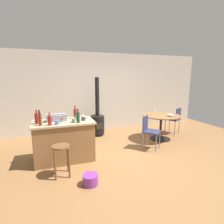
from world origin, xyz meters
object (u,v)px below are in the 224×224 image
bottle_1 (50,120)px  cup_1 (84,119)px  folding_chair_near (175,118)px  cup_2 (74,120)px  toolbox (57,118)px  cup_4 (77,118)px  dining_table (161,121)px  kitchen_island (64,141)px  bottle_5 (40,120)px  wine_glass (154,111)px  bottle_0 (78,117)px  bottle_4 (37,118)px  serving_bowl (170,115)px  plastic_bucket (90,180)px  cup_3 (57,122)px  wooden_stool (61,154)px  bottle_2 (75,114)px  cup_0 (83,117)px  bottle_3 (39,117)px  wood_stove (98,121)px  folding_chair_far (149,129)px

bottle_1 → cup_1: bottle_1 is taller
folding_chair_near → cup_2: cup_2 is taller
toolbox → cup_4: (0.44, -0.05, -0.03)m
dining_table → bottle_1: 3.28m
kitchen_island → cup_4: 0.59m
folding_chair_near → bottle_5: (-4.13, -0.99, 0.50)m
cup_4 → wine_glass: 2.55m
kitchen_island → bottle_0: bearing=-39.4°
bottle_4 → serving_bowl: bottle_4 is taller
bottle_0 → cup_2: 0.16m
serving_bowl → plastic_bucket: bearing=-152.6°
folding_chair_near → cup_3: (-3.80, -1.01, 0.42)m
bottle_1 → bottle_5: 0.18m
bottle_4 → dining_table: bearing=8.3°
wooden_stool → folding_chair_near: bearing=21.5°
bottle_0 → bottle_2: (0.00, 0.42, 0.00)m
folding_chair_near → toolbox: (-3.80, -0.70, 0.46)m
bottle_1 → plastic_bucket: (0.61, -0.93, -0.92)m
bottle_0 → plastic_bucket: (0.03, -0.94, -0.94)m
bottle_0 → folding_chair_near: bearing=17.0°
wine_glass → folding_chair_near: bearing=8.3°
wooden_stool → cup_0: (0.57, 0.79, 0.50)m
bottle_3 → cup_1: bearing=-14.9°
folding_chair_near → cup_2: (-3.45, -0.91, 0.43)m
cup_3 → serving_bowl: cup_3 is taller
dining_table → wine_glass: wine_glass is taller
kitchen_island → bottle_0: size_ratio=4.30×
bottle_1 → folding_chair_near: bearing=14.6°
bottle_0 → bottle_1: bottle_0 is taller
toolbox → bottle_1: (-0.15, -0.33, 0.02)m
wooden_stool → bottle_1: (-0.17, 0.46, 0.56)m
bottle_4 → cup_1: size_ratio=2.50×
wood_stove → toolbox: (-1.32, -1.39, 0.52)m
cup_0 → wooden_stool: bearing=-125.9°
folding_chair_far → bottle_0: size_ratio=2.80×
bottle_0 → folding_chair_far: bearing=5.5°
cup_0 → bottle_1: bearing=-155.6°
bottle_3 → cup_3: (0.36, -0.40, -0.06)m
bottle_4 → wine_glass: (3.31, 0.71, -0.16)m
wooden_stool → toolbox: (-0.02, 0.78, 0.54)m
bottle_3 → plastic_bucket: bearing=-58.5°
bottle_0 → cup_3: size_ratio=2.60×
bottle_2 → bottle_5: 0.86m
serving_bowl → cup_1: bearing=-173.3°
toolbox → plastic_bucket: (0.47, -1.26, -0.90)m
cup_4 → cup_3: bearing=-149.2°
folding_chair_far → bottle_5: size_ratio=2.80×
toolbox → cup_0: 0.59m
cup_3 → cup_4: cup_4 is taller
kitchen_island → toolbox: toolbox is taller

